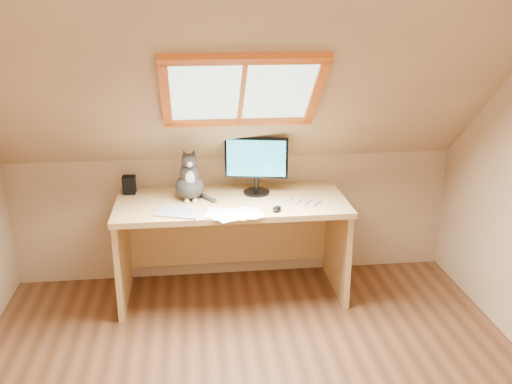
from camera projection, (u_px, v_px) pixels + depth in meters
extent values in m
cube|color=tan|center=(235.00, 216.00, 4.63)|extent=(3.50, 0.02, 1.00)
cube|color=tan|center=(243.00, 80.00, 3.52)|extent=(3.50, 1.56, 1.41)
cube|color=#B2E0CC|center=(242.00, 90.00, 3.61)|extent=(0.90, 0.53, 0.48)
cube|color=orange|center=(242.00, 90.00, 3.61)|extent=(1.02, 0.64, 0.59)
cube|color=#E4BA6C|center=(231.00, 203.00, 4.20)|extent=(1.69, 0.74, 0.04)
cube|color=#E4BA6C|center=(123.00, 256.00, 4.23)|extent=(0.04, 0.67, 0.73)
cube|color=#E4BA6C|center=(337.00, 246.00, 4.41)|extent=(0.04, 0.67, 0.73)
cube|color=#E4BA6C|center=(229.00, 233.00, 4.64)|extent=(1.59, 0.03, 0.51)
cylinder|color=black|center=(256.00, 192.00, 4.34)|extent=(0.20, 0.20, 0.02)
cylinder|color=black|center=(256.00, 184.00, 4.32)|extent=(0.03, 0.03, 0.11)
cube|color=black|center=(256.00, 158.00, 4.25)|extent=(0.47, 0.13, 0.31)
cube|color=blue|center=(256.00, 158.00, 4.23)|extent=(0.43, 0.09, 0.27)
ellipsoid|color=#3A3633|center=(190.00, 187.00, 4.20)|extent=(0.23, 0.27, 0.18)
ellipsoid|color=#3A3633|center=(189.00, 173.00, 4.16)|extent=(0.15, 0.15, 0.20)
ellipsoid|color=silver|center=(190.00, 179.00, 4.10)|extent=(0.07, 0.04, 0.11)
ellipsoid|color=#3A3633|center=(189.00, 160.00, 4.08)|extent=(0.12, 0.10, 0.10)
sphere|color=silver|center=(190.00, 165.00, 4.04)|extent=(0.04, 0.04, 0.04)
cone|color=#3A3633|center=(184.00, 153.00, 4.07)|extent=(0.05, 0.05, 0.06)
cone|color=#3A3633|center=(194.00, 153.00, 4.09)|extent=(0.06, 0.05, 0.06)
cube|color=black|center=(129.00, 185.00, 4.32)|extent=(0.10, 0.10, 0.14)
cube|color=#B2B2B7|center=(180.00, 212.00, 3.94)|extent=(0.35, 0.30, 0.01)
ellipsoid|color=black|center=(277.00, 209.00, 3.98)|extent=(0.09, 0.12, 0.03)
cube|color=white|center=(234.00, 213.00, 3.95)|extent=(0.33, 0.27, 0.00)
cube|color=white|center=(234.00, 212.00, 3.94)|extent=(0.32, 0.24, 0.00)
cube|color=white|center=(234.00, 212.00, 3.94)|extent=(0.35, 0.30, 0.00)
cube|color=white|center=(234.00, 212.00, 3.94)|extent=(0.34, 0.28, 0.00)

